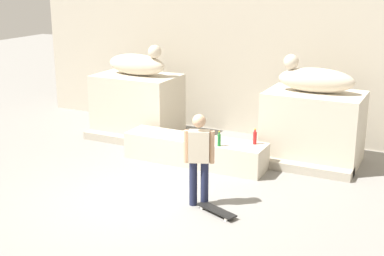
{
  "coord_description": "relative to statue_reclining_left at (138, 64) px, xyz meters",
  "views": [
    {
      "loc": [
        4.77,
        -7.72,
        4.0
      ],
      "look_at": [
        0.4,
        1.12,
        1.1
      ],
      "focal_mm": 50.01,
      "sensor_mm": 36.0,
      "label": 1
    }
  ],
  "objects": [
    {
      "name": "pedestal_left",
      "position": [
        -0.04,
        0.0,
        -1.05
      ],
      "size": [
        2.03,
        1.33,
        1.54
      ],
      "primitive_type": "cube",
      "color": "beige",
      "rests_on": "ground_plane"
    },
    {
      "name": "skateboard",
      "position": [
        3.62,
        -3.36,
        -1.76
      ],
      "size": [
        0.82,
        0.49,
        0.08
      ],
      "rotation": [
        0.0,
        0.0,
        -0.39
      ],
      "color": "black",
      "rests_on": "ground_plane"
    },
    {
      "name": "statue_reclining_left",
      "position": [
        0.0,
        0.0,
        0.0
      ],
      "size": [
        1.63,
        0.66,
        0.78
      ],
      "rotation": [
        0.0,
        0.0,
        -0.07
      ],
      "color": "beige",
      "rests_on": "pedestal_left"
    },
    {
      "name": "ground_plane",
      "position": [
        2.18,
        -3.34,
        -1.82
      ],
      "size": [
        40.0,
        40.0,
        0.0
      ],
      "primitive_type": "plane",
      "color": "gray"
    },
    {
      "name": "pedestal_right",
      "position": [
        4.4,
        0.0,
        -1.05
      ],
      "size": [
        2.03,
        1.33,
        1.54
      ],
      "primitive_type": "cube",
      "color": "beige",
      "rests_on": "ground_plane"
    },
    {
      "name": "stair_step",
      "position": [
        2.18,
        -0.68,
        -1.73
      ],
      "size": [
        6.47,
        0.5,
        0.18
      ],
      "primitive_type": "cube",
      "color": "#A9A08F",
      "rests_on": "ground_plane"
    },
    {
      "name": "bottle_green",
      "position": [
        2.86,
        -1.54,
        -1.12
      ],
      "size": [
        0.07,
        0.07,
        0.32
      ],
      "color": "#1E722D",
      "rests_on": "ledge_block"
    },
    {
      "name": "statue_reclining_right",
      "position": [
        4.36,
        0.0,
        0.0
      ],
      "size": [
        1.63,
        0.65,
        0.78
      ],
      "rotation": [
        0.0,
        0.0,
        3.2
      ],
      "color": "beige",
      "rests_on": "pedestal_right"
    },
    {
      "name": "bottle_red",
      "position": [
        3.47,
        -1.1,
        -1.11
      ],
      "size": [
        0.08,
        0.08,
        0.33
      ],
      "color": "red",
      "rests_on": "ledge_block"
    },
    {
      "name": "ledge_block",
      "position": [
        2.18,
        -1.27,
        -1.53
      ],
      "size": [
        3.13,
        0.75,
        0.58
      ],
      "primitive_type": "cube",
      "color": "beige",
      "rests_on": "ground_plane"
    },
    {
      "name": "skater",
      "position": [
        3.19,
        -3.17,
        -0.9
      ],
      "size": [
        0.51,
        0.32,
        1.67
      ],
      "rotation": [
        0.0,
        0.0,
        0.37
      ],
      "color": "#1E233F",
      "rests_on": "ground_plane"
    }
  ]
}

